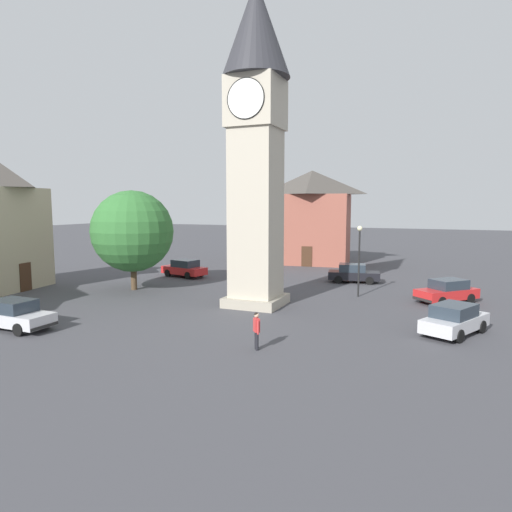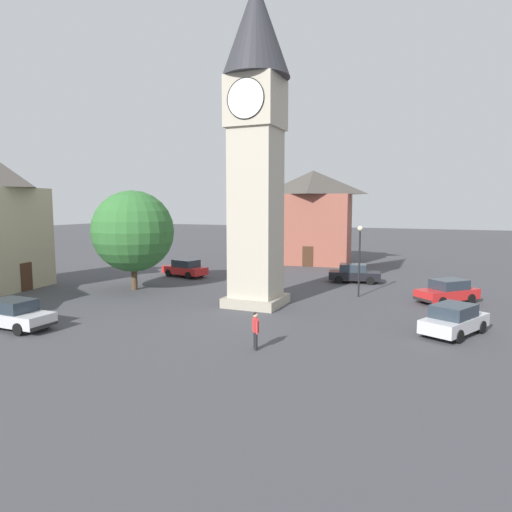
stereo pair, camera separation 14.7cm
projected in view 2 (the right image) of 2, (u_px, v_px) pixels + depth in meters
ground_plane at (256, 305)px, 29.08m from camera, size 200.00×200.00×0.00m
clock_tower at (256, 118)px, 27.76m from camera, size 4.15×4.15×19.92m
car_blue_kerb at (354, 273)px, 37.36m from camera, size 4.37×2.41×1.53m
car_silver_kerb at (448, 291)px, 29.68m from camera, size 4.08×4.14×1.53m
car_red_corner at (15, 314)px, 23.45m from camera, size 4.16×1.87×1.53m
car_white_side at (454, 320)px, 22.39m from camera, size 3.32×4.45×1.53m
car_black_far at (185, 268)px, 40.34m from camera, size 4.40×2.58×1.53m
pedestrian at (255, 327)px, 20.03m from camera, size 0.40×0.46×1.69m
tree at (133, 231)px, 33.88m from camera, size 6.05×6.05×7.43m
building_terrace_right at (313, 217)px, 49.10m from camera, size 8.88×6.79×9.98m
lamp_post at (360, 249)px, 31.32m from camera, size 0.36×0.36×4.93m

